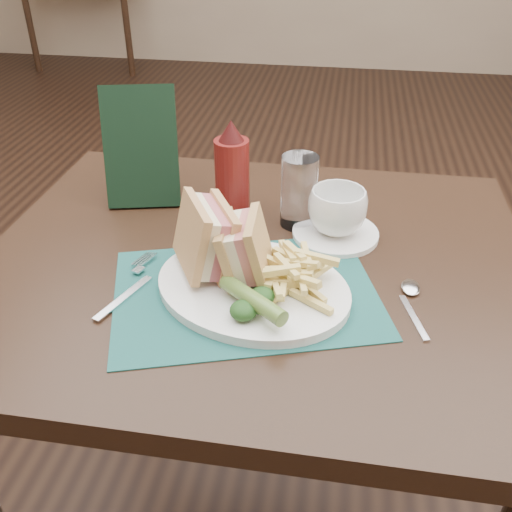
{
  "coord_description": "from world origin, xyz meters",
  "views": [
    {
      "loc": [
        0.13,
        -1.27,
        1.27
      ],
      "look_at": [
        0.01,
        -0.57,
        0.8
      ],
      "focal_mm": 40.0,
      "sensor_mm": 36.0,
      "label": 1
    }
  ],
  "objects_px": {
    "table_main": "(255,412)",
    "saucer": "(335,234)",
    "plate": "(253,288)",
    "table_bg_left": "(94,15)",
    "check_presenter": "(141,147)",
    "drinking_glass": "(299,191)",
    "placemat": "(246,293)",
    "ketchup_bottle": "(232,171)",
    "sandwich_half_b": "(231,246)",
    "sandwich_half_a": "(192,239)",
    "coffee_cup": "(337,211)"
  },
  "relations": [
    {
      "from": "drinking_glass",
      "to": "coffee_cup",
      "type": "bearing_deg",
      "value": -25.46
    },
    {
      "from": "table_bg_left",
      "to": "table_main",
      "type": "bearing_deg",
      "value": -63.14
    },
    {
      "from": "placemat",
      "to": "check_presenter",
      "type": "bearing_deg",
      "value": 132.29
    },
    {
      "from": "ketchup_bottle",
      "to": "plate",
      "type": "bearing_deg",
      "value": -71.6
    },
    {
      "from": "plate",
      "to": "ketchup_bottle",
      "type": "height_order",
      "value": "ketchup_bottle"
    },
    {
      "from": "table_bg_left",
      "to": "check_presenter",
      "type": "xyz_separation_m",
      "value": [
        1.7,
        -3.66,
        0.48
      ]
    },
    {
      "from": "sandwich_half_a",
      "to": "saucer",
      "type": "bearing_deg",
      "value": 9.27
    },
    {
      "from": "plate",
      "to": "check_presenter",
      "type": "xyz_separation_m",
      "value": [
        -0.25,
        0.27,
        0.1
      ]
    },
    {
      "from": "plate",
      "to": "table_bg_left",
      "type": "bearing_deg",
      "value": 135.69
    },
    {
      "from": "placemat",
      "to": "sandwich_half_a",
      "type": "distance_m",
      "value": 0.11
    },
    {
      "from": "placemat",
      "to": "ketchup_bottle",
      "type": "distance_m",
      "value": 0.25
    },
    {
      "from": "table_main",
      "to": "sandwich_half_b",
      "type": "height_order",
      "value": "sandwich_half_b"
    },
    {
      "from": "coffee_cup",
      "to": "check_presenter",
      "type": "height_order",
      "value": "check_presenter"
    },
    {
      "from": "plate",
      "to": "drinking_glass",
      "type": "xyz_separation_m",
      "value": [
        0.05,
        0.22,
        0.06
      ]
    },
    {
      "from": "sandwich_half_b",
      "to": "ketchup_bottle",
      "type": "xyz_separation_m",
      "value": [
        -0.04,
        0.2,
        0.03
      ]
    },
    {
      "from": "table_main",
      "to": "ketchup_bottle",
      "type": "height_order",
      "value": "ketchup_bottle"
    },
    {
      "from": "table_main",
      "to": "plate",
      "type": "relative_size",
      "value": 3.0
    },
    {
      "from": "table_bg_left",
      "to": "saucer",
      "type": "distance_m",
      "value": 4.29
    },
    {
      "from": "table_main",
      "to": "saucer",
      "type": "distance_m",
      "value": 0.41
    },
    {
      "from": "sandwich_half_b",
      "to": "check_presenter",
      "type": "relative_size",
      "value": 0.45
    },
    {
      "from": "drinking_glass",
      "to": "ketchup_bottle",
      "type": "height_order",
      "value": "ketchup_bottle"
    },
    {
      "from": "ketchup_bottle",
      "to": "check_presenter",
      "type": "relative_size",
      "value": 0.83
    },
    {
      "from": "sandwich_half_a",
      "to": "sandwich_half_b",
      "type": "bearing_deg",
      "value": -29.35
    },
    {
      "from": "coffee_cup",
      "to": "placemat",
      "type": "bearing_deg",
      "value": -123.71
    },
    {
      "from": "table_main",
      "to": "sandwich_half_b",
      "type": "xyz_separation_m",
      "value": [
        -0.02,
        -0.08,
        0.44
      ]
    },
    {
      "from": "drinking_glass",
      "to": "sandwich_half_a",
      "type": "bearing_deg",
      "value": -125.19
    },
    {
      "from": "ketchup_bottle",
      "to": "check_presenter",
      "type": "bearing_deg",
      "value": 166.73
    },
    {
      "from": "table_bg_left",
      "to": "ketchup_bottle",
      "type": "distance_m",
      "value": 4.18
    },
    {
      "from": "coffee_cup",
      "to": "ketchup_bottle",
      "type": "xyz_separation_m",
      "value": [
        -0.19,
        0.04,
        0.04
      ]
    },
    {
      "from": "placemat",
      "to": "sandwich_half_b",
      "type": "distance_m",
      "value": 0.07
    },
    {
      "from": "sandwich_half_a",
      "to": "coffee_cup",
      "type": "distance_m",
      "value": 0.27
    },
    {
      "from": "sandwich_half_a",
      "to": "sandwich_half_b",
      "type": "height_order",
      "value": "sandwich_half_a"
    },
    {
      "from": "placemat",
      "to": "saucer",
      "type": "xyz_separation_m",
      "value": [
        0.13,
        0.19,
        0.0
      ]
    },
    {
      "from": "sandwich_half_a",
      "to": "table_main",
      "type": "bearing_deg",
      "value": 14.52
    },
    {
      "from": "table_bg_left",
      "to": "ketchup_bottle",
      "type": "bearing_deg",
      "value": -63.11
    },
    {
      "from": "coffee_cup",
      "to": "saucer",
      "type": "bearing_deg",
      "value": 0.0
    },
    {
      "from": "check_presenter",
      "to": "drinking_glass",
      "type": "bearing_deg",
      "value": -22.33
    },
    {
      "from": "coffee_cup",
      "to": "drinking_glass",
      "type": "height_order",
      "value": "drinking_glass"
    },
    {
      "from": "plate",
      "to": "coffee_cup",
      "type": "distance_m",
      "value": 0.22
    },
    {
      "from": "plate",
      "to": "check_presenter",
      "type": "relative_size",
      "value": 1.35
    },
    {
      "from": "saucer",
      "to": "ketchup_bottle",
      "type": "bearing_deg",
      "value": 168.88
    },
    {
      "from": "table_bg_left",
      "to": "check_presenter",
      "type": "bearing_deg",
      "value": -65.12
    },
    {
      "from": "drinking_glass",
      "to": "plate",
      "type": "bearing_deg",
      "value": -101.84
    },
    {
      "from": "table_main",
      "to": "placemat",
      "type": "relative_size",
      "value": 2.3
    },
    {
      "from": "sandwich_half_b",
      "to": "table_main",
      "type": "bearing_deg",
      "value": 71.17
    },
    {
      "from": "table_bg_left",
      "to": "sandwich_half_a",
      "type": "bearing_deg",
      "value": -64.58
    },
    {
      "from": "table_main",
      "to": "plate",
      "type": "bearing_deg",
      "value": -82.25
    },
    {
      "from": "sandwich_half_a",
      "to": "ketchup_bottle",
      "type": "xyz_separation_m",
      "value": [
        0.02,
        0.2,
        0.02
      ]
    },
    {
      "from": "placemat",
      "to": "coffee_cup",
      "type": "distance_m",
      "value": 0.23
    },
    {
      "from": "plate",
      "to": "sandwich_half_a",
      "type": "bearing_deg",
      "value": -171.68
    }
  ]
}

